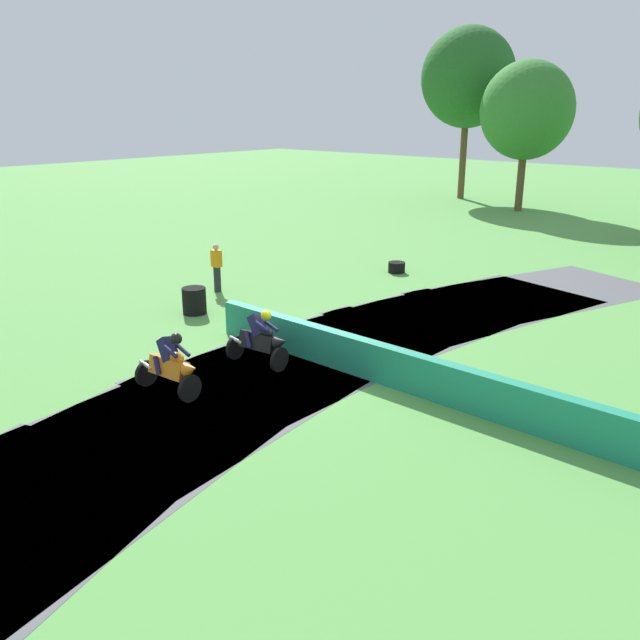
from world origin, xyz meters
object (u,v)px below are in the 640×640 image
at_px(tire_stack_mid_a, 194,301).
at_px(track_marshal, 217,268).
at_px(motorcycle_chase_orange, 171,365).
at_px(tire_stack_near, 397,267).
at_px(motorcycle_lead_black, 261,339).

height_order(tire_stack_mid_a, track_marshal, track_marshal).
xyz_separation_m(motorcycle_chase_orange, tire_stack_mid_a, (-4.28, 4.02, -0.25)).
bearing_deg(tire_stack_mid_a, tire_stack_near, 78.92).
height_order(motorcycle_lead_black, motorcycle_chase_orange, motorcycle_chase_orange).
height_order(motorcycle_lead_black, track_marshal, track_marshal).
bearing_deg(motorcycle_lead_black, motorcycle_chase_orange, -95.81).
height_order(motorcycle_lead_black, tire_stack_mid_a, motorcycle_lead_black).
relative_size(tire_stack_near, tire_stack_mid_a, 0.79).
distance_m(tire_stack_mid_a, track_marshal, 2.55).
distance_m(motorcycle_chase_orange, tire_stack_mid_a, 5.88).
height_order(tire_stack_near, track_marshal, track_marshal).
bearing_deg(motorcycle_chase_orange, track_marshal, 132.84).
bearing_deg(tire_stack_mid_a, track_marshal, 123.58).
height_order(motorcycle_chase_orange, tire_stack_near, motorcycle_chase_orange).
bearing_deg(tire_stack_near, motorcycle_lead_black, -73.60).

